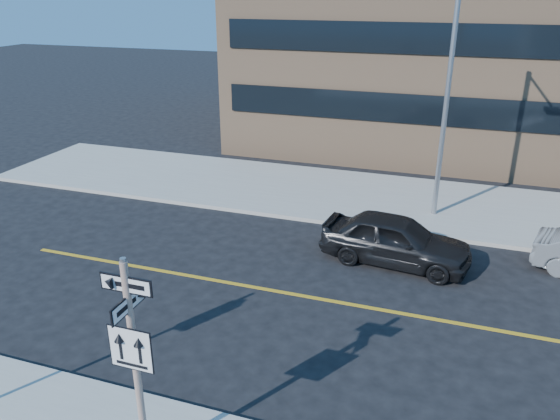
% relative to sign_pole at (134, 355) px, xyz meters
% --- Properties ---
extents(ground, '(120.00, 120.00, 0.00)m').
position_rel_sign_pole_xyz_m(ground, '(0.00, 2.51, -2.44)').
color(ground, black).
rests_on(ground, ground).
extents(sign_pole, '(0.92, 0.92, 4.06)m').
position_rel_sign_pole_xyz_m(sign_pole, '(0.00, 0.00, 0.00)').
color(sign_pole, beige).
rests_on(sign_pole, near_sidewalk).
extents(parked_car_a, '(2.35, 4.77, 1.56)m').
position_rel_sign_pole_xyz_m(parked_car_a, '(3.10, 9.39, -1.65)').
color(parked_car_a, black).
rests_on(parked_car_a, ground).
extents(streetlight_a, '(0.55, 2.25, 8.00)m').
position_rel_sign_pole_xyz_m(streetlight_a, '(4.00, 13.27, 2.32)').
color(streetlight_a, gray).
rests_on(streetlight_a, far_sidewalk).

